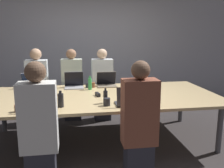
# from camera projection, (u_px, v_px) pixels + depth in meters

# --- Properties ---
(ground_plane) EXTENTS (24.00, 24.00, 0.00)m
(ground_plane) POSITION_uv_depth(u_px,v_px,m) (101.00, 141.00, 4.04)
(ground_plane) COLOR #383333
(curtain_wall) EXTENTS (12.00, 0.06, 2.80)m
(curtain_wall) POSITION_uv_depth(u_px,v_px,m) (90.00, 46.00, 5.84)
(curtain_wall) COLOR #9999A3
(curtain_wall) RESTS_ON ground_plane
(conference_table) EXTENTS (3.64, 1.68, 0.76)m
(conference_table) POSITION_uv_depth(u_px,v_px,m) (101.00, 98.00, 3.89)
(conference_table) COLOR #D6B77F
(conference_table) RESTS_ON ground_plane
(laptop_far_center) EXTENTS (0.35, 0.26, 0.26)m
(laptop_far_center) POSITION_uv_depth(u_px,v_px,m) (107.00, 82.00, 4.52)
(laptop_far_center) COLOR gray
(laptop_far_center) RESTS_ON conference_table
(person_far_center) EXTENTS (0.40, 0.24, 1.41)m
(person_far_center) POSITION_uv_depth(u_px,v_px,m) (102.00, 86.00, 4.91)
(person_far_center) COLOR #2D2D38
(person_far_center) RESTS_ON ground_plane
(cup_far_center) EXTENTS (0.08, 0.08, 0.09)m
(cup_far_center) POSITION_uv_depth(u_px,v_px,m) (93.00, 85.00, 4.41)
(cup_far_center) COLOR brown
(cup_far_center) RESTS_ON conference_table
(laptop_near_left) EXTENTS (0.34, 0.24, 0.24)m
(laptop_near_left) POSITION_uv_depth(u_px,v_px,m) (39.00, 106.00, 3.07)
(laptop_near_left) COLOR gray
(laptop_near_left) RESTS_ON conference_table
(person_near_left) EXTENTS (0.40, 0.24, 1.44)m
(person_near_left) POSITION_uv_depth(u_px,v_px,m) (39.00, 129.00, 2.70)
(person_near_left) COLOR #2D2D38
(person_near_left) RESTS_ON ground_plane
(cup_near_left) EXTENTS (0.08, 0.08, 0.09)m
(cup_near_left) POSITION_uv_depth(u_px,v_px,m) (18.00, 108.00, 3.07)
(cup_near_left) COLOR brown
(cup_near_left) RESTS_ON conference_table
(bottle_near_left) EXTENTS (0.08, 0.08, 0.22)m
(bottle_near_left) POSITION_uv_depth(u_px,v_px,m) (61.00, 100.00, 3.25)
(bottle_near_left) COLOR black
(bottle_near_left) RESTS_ON conference_table
(laptop_far_left) EXTENTS (0.34, 0.27, 0.27)m
(laptop_far_left) POSITION_uv_depth(u_px,v_px,m) (31.00, 84.00, 4.36)
(laptop_far_left) COLOR #B7B7BC
(laptop_far_left) RESTS_ON conference_table
(person_far_left) EXTENTS (0.40, 0.24, 1.43)m
(person_far_left) POSITION_uv_depth(u_px,v_px,m) (38.00, 87.00, 4.75)
(person_far_left) COLOR #2D2D38
(person_far_left) RESTS_ON ground_plane
(cup_far_left) EXTENTS (0.09, 0.09, 0.10)m
(cup_far_left) POSITION_uv_depth(u_px,v_px,m) (47.00, 85.00, 4.37)
(cup_far_left) COLOR brown
(cup_far_left) RESTS_ON conference_table
(laptop_far_midleft) EXTENTS (0.33, 0.27, 0.27)m
(laptop_far_midleft) POSITION_uv_depth(u_px,v_px,m) (74.00, 83.00, 4.40)
(laptop_far_midleft) COLOR #B7B7BC
(laptop_far_midleft) RESTS_ON conference_table
(person_far_midleft) EXTENTS (0.40, 0.24, 1.41)m
(person_far_midleft) POSITION_uv_depth(u_px,v_px,m) (72.00, 86.00, 4.91)
(person_far_midleft) COLOR #2D2D38
(person_far_midleft) RESTS_ON ground_plane
(cup_far_midleft) EXTENTS (0.08, 0.08, 0.08)m
(cup_far_midleft) POSITION_uv_depth(u_px,v_px,m) (88.00, 85.00, 4.40)
(cup_far_midleft) COLOR #232328
(cup_far_midleft) RESTS_ON conference_table
(bottle_far_midleft) EXTENTS (0.06, 0.06, 0.23)m
(bottle_far_midleft) POSITION_uv_depth(u_px,v_px,m) (90.00, 84.00, 4.24)
(bottle_far_midleft) COLOR green
(bottle_far_midleft) RESTS_ON conference_table
(laptop_near_midright) EXTENTS (0.36, 0.26, 0.26)m
(laptop_near_midright) POSITION_uv_depth(u_px,v_px,m) (129.00, 100.00, 3.32)
(laptop_near_midright) COLOR #333338
(laptop_near_midright) RESTS_ON conference_table
(person_near_midright) EXTENTS (0.40, 0.24, 1.42)m
(person_near_midright) POSITION_uv_depth(u_px,v_px,m) (139.00, 124.00, 2.87)
(person_near_midright) COLOR #2D2D38
(person_near_midright) RESTS_ON ground_plane
(cup_near_midright) EXTENTS (0.09, 0.09, 0.10)m
(cup_near_midright) POSITION_uv_depth(u_px,v_px,m) (107.00, 102.00, 3.32)
(cup_near_midright) COLOR #232328
(cup_near_midright) RESTS_ON conference_table
(bottle_near_midright) EXTENTS (0.06, 0.06, 0.21)m
(bottle_near_midright) POSITION_uv_depth(u_px,v_px,m) (105.00, 97.00, 3.43)
(bottle_near_midright) COLOR black
(bottle_near_midright) RESTS_ON conference_table
(stapler) EXTENTS (0.07, 0.16, 0.05)m
(stapler) POSITION_uv_depth(u_px,v_px,m) (98.00, 94.00, 3.82)
(stapler) COLOR black
(stapler) RESTS_ON conference_table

